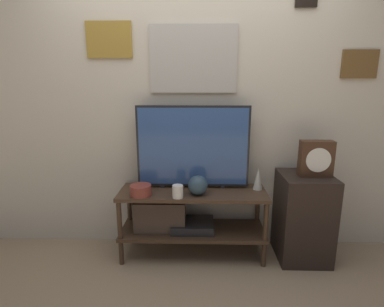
{
  "coord_description": "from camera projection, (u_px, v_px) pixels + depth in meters",
  "views": [
    {
      "loc": [
        0.05,
        -2.13,
        1.47
      ],
      "look_at": [
        -0.01,
        0.24,
        0.91
      ],
      "focal_mm": 28.0,
      "sensor_mm": 36.0,
      "label": 1
    }
  ],
  "objects": [
    {
      "name": "side_table",
      "position": [
        303.0,
        217.0,
        2.53
      ],
      "size": [
        0.41,
        0.43,
        0.74
      ],
      "color": "black",
      "rests_on": "ground_plane"
    },
    {
      "name": "vase_round_glass",
      "position": [
        198.0,
        185.0,
        2.42
      ],
      "size": [
        0.16,
        0.16,
        0.16
      ],
      "color": "#2D4251",
      "rests_on": "media_console"
    },
    {
      "name": "mantel_clock",
      "position": [
        316.0,
        159.0,
        2.39
      ],
      "size": [
        0.26,
        0.11,
        0.29
      ],
      "color": "#422819",
      "rests_on": "side_table"
    },
    {
      "name": "media_console",
      "position": [
        180.0,
        215.0,
        2.57
      ],
      "size": [
        1.23,
        0.4,
        0.58
      ],
      "color": "#422D1E",
      "rests_on": "ground_plane"
    },
    {
      "name": "vase_wide_bowl",
      "position": [
        141.0,
        190.0,
        2.41
      ],
      "size": [
        0.17,
        0.17,
        0.09
      ],
      "color": "brown",
      "rests_on": "media_console"
    },
    {
      "name": "ground_plane",
      "position": [
        192.0,
        270.0,
        2.41
      ],
      "size": [
        12.0,
        12.0,
        0.0
      ],
      "primitive_type": "plane",
      "color": "#997F60"
    },
    {
      "name": "candle_jar",
      "position": [
        178.0,
        191.0,
        2.36
      ],
      "size": [
        0.09,
        0.09,
        0.1
      ],
      "color": "silver",
      "rests_on": "media_console"
    },
    {
      "name": "vase_slim_bronze",
      "position": [
        258.0,
        179.0,
        2.54
      ],
      "size": [
        0.08,
        0.08,
        0.19
      ],
      "color": "beige",
      "rests_on": "media_console"
    },
    {
      "name": "wall_back",
      "position": [
        194.0,
        96.0,
        2.58
      ],
      "size": [
        6.4,
        0.08,
        2.7
      ],
      "color": "beige",
      "rests_on": "ground_plane"
    },
    {
      "name": "television",
      "position": [
        193.0,
        147.0,
        2.52
      ],
      "size": [
        0.95,
        0.05,
        0.71
      ],
      "color": "black",
      "rests_on": "media_console"
    }
  ]
}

